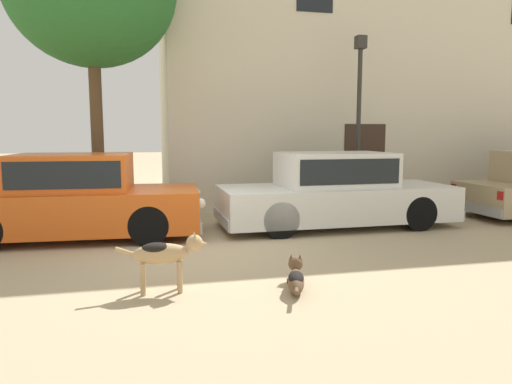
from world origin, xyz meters
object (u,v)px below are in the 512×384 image
parked_sedan_second (336,190)px  street_lamp (359,103)px  stray_dog_tan (296,278)px  stray_dog_spotted (166,253)px  parked_sedan_nearest (76,197)px

parked_sedan_second → street_lamp: bearing=49.4°
stray_dog_tan → street_lamp: size_ratio=0.26×
stray_dog_spotted → street_lamp: bearing=45.2°
stray_dog_spotted → stray_dog_tan: size_ratio=1.02×
stray_dog_tan → street_lamp: street_lamp is taller
parked_sedan_nearest → parked_sedan_second: bearing=2.6°
parked_sedan_nearest → stray_dog_spotted: 3.56m
stray_dog_spotted → street_lamp: size_ratio=0.27×
parked_sedan_second → stray_dog_spotted: parked_sedan_second is taller
parked_sedan_second → street_lamp: (1.04, 1.25, 1.83)m
parked_sedan_second → stray_dog_tan: (-1.95, -3.49, -0.58)m
street_lamp → stray_dog_tan: bearing=-122.2°
parked_sedan_nearest → street_lamp: size_ratio=1.11×
parked_sedan_nearest → stray_dog_tan: parked_sedan_nearest is taller
street_lamp → parked_sedan_second: bearing=-129.9°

